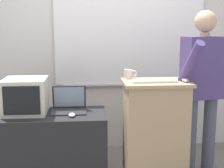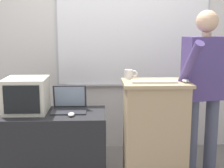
% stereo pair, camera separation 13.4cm
% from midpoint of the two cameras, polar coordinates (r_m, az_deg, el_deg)
% --- Properties ---
extents(back_wall, '(6.40, 0.17, 2.92)m').
position_cam_midpoint_polar(back_wall, '(3.91, -2.11, 9.34)').
color(back_wall, silver).
rests_on(back_wall, ground_plane).
extents(lectern_podium, '(0.63, 0.46, 1.03)m').
position_cam_midpoint_polar(lectern_podium, '(3.10, 6.59, -8.79)').
color(lectern_podium, tan).
rests_on(lectern_podium, ground_plane).
extents(side_desk, '(0.99, 0.54, 0.71)m').
position_cam_midpoint_polar(side_desk, '(3.17, -11.58, -11.55)').
color(side_desk, black).
rests_on(side_desk, ground_plane).
extents(person_presenter, '(0.58, 0.59, 1.69)m').
position_cam_midpoint_polar(person_presenter, '(3.24, 15.11, 0.22)').
color(person_presenter, '#474C60').
rests_on(person_presenter, ground_plane).
extents(laptop, '(0.34, 0.26, 0.25)m').
position_cam_midpoint_polar(laptop, '(3.11, -9.09, -3.61)').
color(laptop, '#28282D').
rests_on(laptop, side_desk).
extents(wireless_keyboard, '(0.42, 0.12, 0.02)m').
position_cam_midpoint_polar(wireless_keyboard, '(2.91, 6.46, 0.53)').
color(wireless_keyboard, beige).
rests_on(wireless_keyboard, lectern_podium).
extents(computer_mouse_by_laptop, '(0.06, 0.10, 0.03)m').
position_cam_midpoint_polar(computer_mouse_by_laptop, '(2.92, -8.65, -5.62)').
color(computer_mouse_by_laptop, silver).
rests_on(computer_mouse_by_laptop, side_desk).
extents(computer_mouse_by_keyboard, '(0.06, 0.10, 0.03)m').
position_cam_midpoint_polar(computer_mouse_by_keyboard, '(2.97, 11.99, 0.68)').
color(computer_mouse_by_keyboard, '#BCBCC1').
rests_on(computer_mouse_by_keyboard, lectern_podium).
extents(crt_monitor, '(0.40, 0.40, 0.34)m').
position_cam_midpoint_polar(crt_monitor, '(3.11, -16.70, -2.10)').
color(crt_monitor, beige).
rests_on(crt_monitor, side_desk).
extents(coffee_mug, '(0.13, 0.08, 0.09)m').
position_cam_midpoint_polar(coffee_mug, '(3.09, 1.86, 1.83)').
color(coffee_mug, silver).
rests_on(coffee_mug, lectern_podium).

